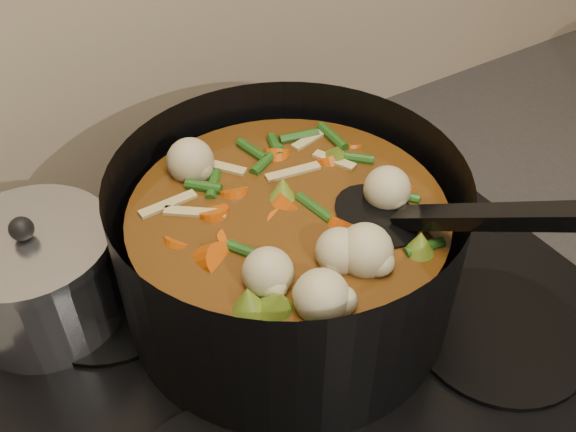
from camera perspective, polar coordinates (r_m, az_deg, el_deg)
stovetop at (r=0.70m, az=1.08°, el=-9.39°), size 0.62×0.54×0.03m
stockpot at (r=0.65m, az=0.07°, el=-2.70°), size 0.38×0.45×0.25m
saucepan at (r=0.70m, az=-21.22°, el=-5.06°), size 0.16×0.16×0.13m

